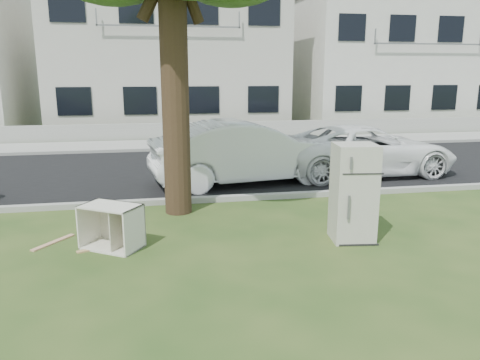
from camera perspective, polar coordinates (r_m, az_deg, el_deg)
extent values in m
plane|color=#243F16|center=(8.12, -3.92, -7.40)|extent=(120.00, 120.00, 0.00)
cube|color=black|center=(13.88, -6.78, 1.22)|extent=(120.00, 7.00, 0.01)
cube|color=gray|center=(10.44, -5.47, -2.75)|extent=(120.00, 0.18, 0.12)
cube|color=gray|center=(17.37, -7.57, 3.57)|extent=(120.00, 0.18, 0.12)
cube|color=gray|center=(18.80, -7.80, 4.30)|extent=(120.00, 2.80, 0.01)
cube|color=gray|center=(20.33, -8.06, 5.93)|extent=(120.00, 0.15, 0.70)
cylinder|color=black|center=(9.37, -7.95, 11.51)|extent=(0.54, 0.54, 5.20)
cube|color=#B4AFA4|center=(25.09, -8.82, 14.68)|extent=(11.00, 8.00, 7.20)
cube|color=beige|center=(28.16, 17.16, 13.47)|extent=(10.00, 8.00, 6.60)
cube|color=silver|center=(8.15, 13.68, -1.54)|extent=(0.76, 0.72, 1.67)
cube|color=silver|center=(7.96, -15.39, -5.50)|extent=(1.10, 0.99, 0.73)
cube|color=tan|center=(8.16, -15.30, -7.66)|extent=(1.11, 0.55, 0.02)
cube|color=#A47E55|center=(8.30, -15.22, -7.31)|extent=(0.79, 0.71, 0.02)
cube|color=tan|center=(8.60, -21.80, -7.07)|extent=(0.60, 0.76, 0.02)
imported|color=silver|center=(12.07, 0.85, 3.42)|extent=(5.12, 2.44, 1.62)
imported|color=white|center=(13.57, 15.07, 3.54)|extent=(5.08, 2.49, 1.39)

